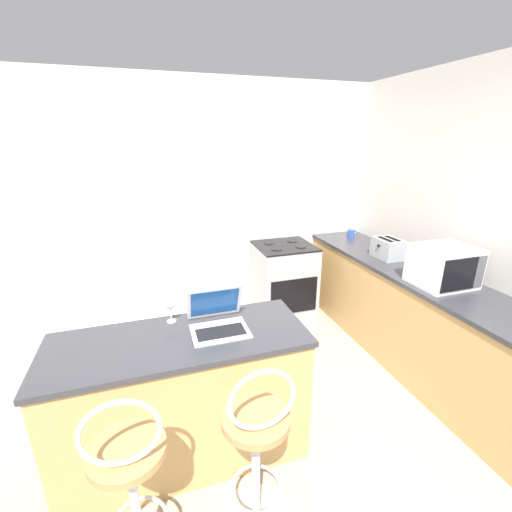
# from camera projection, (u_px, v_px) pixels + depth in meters

# --- Properties ---
(wall_back) EXTENTS (12.00, 0.06, 2.60)m
(wall_back) POSITION_uv_depth(u_px,v_px,m) (197.00, 207.00, 3.70)
(wall_back) COLOR silver
(wall_back) RESTS_ON ground_plane
(breakfast_bar) EXTENTS (1.52, 0.59, 0.89)m
(breakfast_bar) POSITION_uv_depth(u_px,v_px,m) (184.00, 399.00, 2.16)
(breakfast_bar) COLOR tan
(breakfast_bar) RESTS_ON ground_plane
(counter_right) EXTENTS (0.62, 3.04, 0.89)m
(counter_right) POSITION_uv_depth(u_px,v_px,m) (417.00, 320.00, 3.09)
(counter_right) COLOR tan
(counter_right) RESTS_ON ground_plane
(bar_stool_near) EXTENTS (0.40, 0.40, 1.06)m
(bar_stool_near) POSITION_uv_depth(u_px,v_px,m) (132.00, 489.00, 1.54)
(bar_stool_near) COLOR silver
(bar_stool_near) RESTS_ON ground_plane
(bar_stool_far) EXTENTS (0.40, 0.40, 1.06)m
(bar_stool_far) POSITION_uv_depth(u_px,v_px,m) (257.00, 453.00, 1.71)
(bar_stool_far) COLOR silver
(bar_stool_far) RESTS_ON ground_plane
(laptop) EXTENTS (0.34, 0.32, 0.24)m
(laptop) POSITION_uv_depth(u_px,v_px,m) (218.00, 318.00, 2.11)
(laptop) COLOR silver
(laptop) RESTS_ON breakfast_bar
(microwave) EXTENTS (0.44, 0.38, 0.32)m
(microwave) POSITION_uv_depth(u_px,v_px,m) (444.00, 266.00, 2.71)
(microwave) COLOR silver
(microwave) RESTS_ON counter_right
(toaster) EXTENTS (0.23, 0.28, 0.20)m
(toaster) POSITION_uv_depth(u_px,v_px,m) (388.00, 248.00, 3.35)
(toaster) COLOR #9EA3A8
(toaster) RESTS_ON counter_right
(stove_range) EXTENTS (0.62, 0.60, 0.89)m
(stove_range) POSITION_uv_depth(u_px,v_px,m) (284.00, 282.00, 3.92)
(stove_range) COLOR #9EA3A8
(stove_range) RESTS_ON ground_plane
(mug_red) EXTENTS (0.10, 0.09, 0.10)m
(mug_red) POSITION_uv_depth(u_px,v_px,m) (380.00, 241.00, 3.77)
(mug_red) COLOR red
(mug_red) RESTS_ON counter_right
(wine_glass_short) EXTENTS (0.08, 0.08, 0.17)m
(wine_glass_short) POSITION_uv_depth(u_px,v_px,m) (170.00, 304.00, 2.15)
(wine_glass_short) COLOR silver
(wine_glass_short) RESTS_ON breakfast_bar
(mug_white) EXTENTS (0.10, 0.08, 0.10)m
(mug_white) POSITION_uv_depth(u_px,v_px,m) (353.00, 231.00, 4.17)
(mug_white) COLOR white
(mug_white) RESTS_ON counter_right
(mug_blue) EXTENTS (0.10, 0.09, 0.09)m
(mug_blue) POSITION_uv_depth(u_px,v_px,m) (351.00, 233.00, 4.08)
(mug_blue) COLOR #2D51AD
(mug_blue) RESTS_ON counter_right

